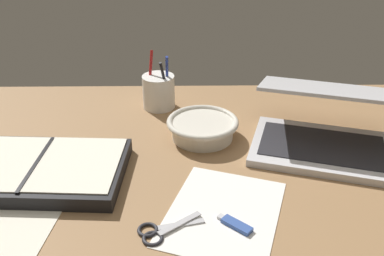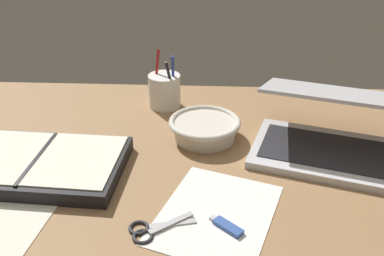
% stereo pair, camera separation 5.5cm
% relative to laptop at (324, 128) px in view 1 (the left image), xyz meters
% --- Properties ---
extents(desk_top, '(1.40, 1.00, 0.02)m').
position_rel_laptop_xyz_m(desk_top, '(-0.31, -0.12, -0.06)').
color(desk_top, '#936D47').
rests_on(desk_top, ground).
extents(laptop, '(0.40, 0.39, 0.16)m').
position_rel_laptop_xyz_m(laptop, '(0.00, 0.00, 0.00)').
color(laptop, silver).
rests_on(laptop, desk_top).
extents(bowl, '(0.18, 0.18, 0.05)m').
position_rel_laptop_xyz_m(bowl, '(-0.29, 0.05, -0.02)').
color(bowl, silver).
rests_on(bowl, desk_top).
extents(pen_cup, '(0.09, 0.09, 0.16)m').
position_rel_laptop_xyz_m(pen_cup, '(-0.41, 0.23, -0.00)').
color(pen_cup, white).
rests_on(pen_cup, desk_top).
extents(planner, '(0.38, 0.25, 0.04)m').
position_rel_laptop_xyz_m(planner, '(-0.65, -0.12, -0.03)').
color(planner, black).
rests_on(planner, desk_top).
extents(scissors, '(0.12, 0.09, 0.01)m').
position_rel_laptop_xyz_m(scissors, '(-0.38, -0.30, -0.05)').
color(scissors, '#B7B7BC').
rests_on(scissors, desk_top).
extents(paper_sheet_front, '(0.28, 0.32, 0.00)m').
position_rel_laptop_xyz_m(paper_sheet_front, '(-0.26, -0.25, -0.05)').
color(paper_sheet_front, white).
rests_on(paper_sheet_front, desk_top).
extents(usb_drive, '(0.06, 0.06, 0.01)m').
position_rel_laptop_xyz_m(usb_drive, '(-0.24, -0.29, -0.05)').
color(usb_drive, '#33519E').
rests_on(usb_drive, desk_top).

